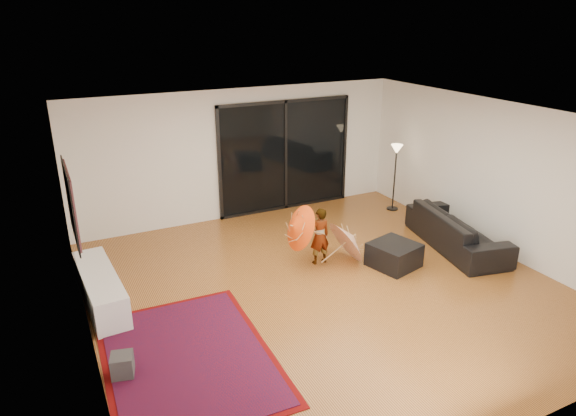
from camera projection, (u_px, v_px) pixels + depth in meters
floor at (324, 287)px, 8.19m from camera, size 7.00×7.00×0.00m
ceiling at (329, 118)px, 7.23m from camera, size 7.00×7.00×0.00m
wall_back at (241, 154)px, 10.64m from camera, size 7.00×0.00×7.00m
wall_front at (517, 327)px, 4.78m from camera, size 7.00×0.00×7.00m
wall_left at (79, 253)px, 6.26m from camera, size 0.00×7.00×7.00m
wall_right at (496, 177)px, 9.16m from camera, size 0.00×7.00×7.00m
sliding_door at (285, 156)px, 11.08m from camera, size 3.06×0.07×2.40m
painting at (71, 204)px, 7.00m from camera, size 0.04×1.28×1.08m
media_console at (100, 289)px, 7.62m from camera, size 0.58×1.90×0.52m
speaker at (122, 366)px, 6.13m from camera, size 0.31×0.31×0.29m
persian_rug at (188, 358)px, 6.48m from camera, size 2.12×2.90×0.02m
sofa at (457, 230)px, 9.48m from camera, size 1.36×2.46×0.68m
ottoman at (394, 255)px, 8.80m from camera, size 0.88×0.88×0.41m
floor_lamp at (396, 159)px, 11.01m from camera, size 0.25×0.25×1.47m
child at (320, 236)px, 8.80m from camera, size 0.37×0.25×1.01m
parasol_orange at (292, 231)px, 8.45m from camera, size 0.47×0.78×0.84m
parasol_white at (354, 233)px, 8.92m from camera, size 0.59×0.84×0.93m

